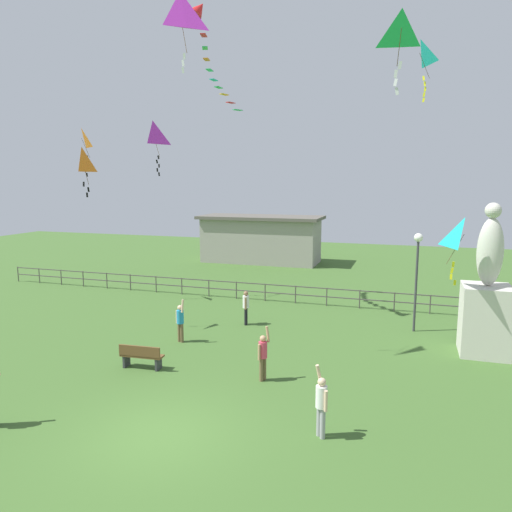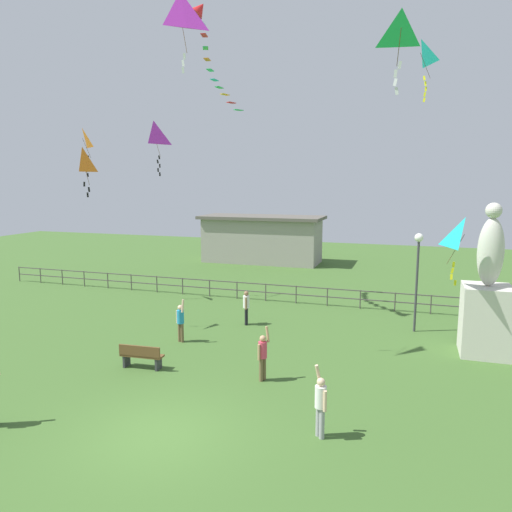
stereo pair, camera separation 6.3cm
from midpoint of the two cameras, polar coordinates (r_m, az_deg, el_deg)
name	(u,v)px [view 2 (the right image)]	position (r m, az deg, el deg)	size (l,w,h in m)	color
ground_plane	(159,435)	(13.11, -11.39, -20.25)	(80.00, 80.00, 0.00)	#3D6028
statue_monument	(486,306)	(19.49, 25.90, -5.39)	(1.68, 1.68, 5.61)	beige
lamppost	(418,260)	(21.09, 18.84, -0.48)	(0.36, 0.36, 4.22)	#38383D
park_bench	(141,356)	(17.10, -13.44, -11.49)	(1.53, 0.52, 0.85)	brown
person_0	(321,402)	(12.50, 7.87, -16.93)	(0.38, 0.46, 1.83)	#99999E
person_2	(180,320)	(19.37, -8.91, -7.59)	(0.44, 0.33, 1.77)	brown
person_3	(263,354)	(15.58, 0.93, -11.63)	(0.35, 0.44, 1.77)	brown
person_4	(246,305)	(21.38, -1.08, -5.92)	(0.28, 0.45, 1.54)	black
kite_0	(83,162)	(21.32, -19.87, 10.56)	(0.56, 0.76, 2.05)	orange
kite_1	(421,55)	(22.72, 19.14, 21.74)	(0.91, 1.16, 2.49)	#19B2B2
kite_2	(181,17)	(17.99, -8.87, 26.36)	(1.31, 1.27, 2.59)	#B22DB2
kite_3	(154,135)	(26.52, -12.01, 13.94)	(0.95, 1.22, 2.84)	#B22DB2
kite_4	(83,140)	(26.42, -19.91, 12.89)	(0.97, 0.88, 2.43)	orange
kite_5	(464,236)	(18.16, 23.68, 2.21)	(1.02, 1.26, 2.36)	#19B2B2
kite_6	(401,31)	(14.03, 17.05, 24.29)	(0.91, 0.86, 2.03)	#1EB759
streamer_kite	(203,20)	(22.96, -6.29, 26.18)	(1.20, 5.60, 3.86)	red
waterfront_railing	(284,291)	(25.35, 3.48, -4.17)	(36.04, 0.06, 0.95)	#4C4742
pavilion_building	(262,239)	(37.88, 0.76, 2.08)	(9.63, 4.05, 3.68)	gray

